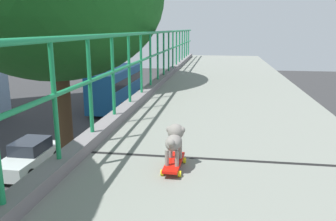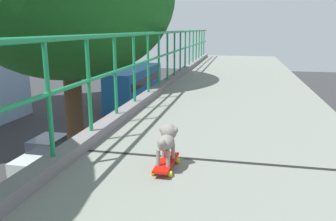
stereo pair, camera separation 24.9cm
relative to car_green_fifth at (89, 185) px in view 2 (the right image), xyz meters
The scene contains 6 objects.
car_green_fifth is the anchor object (origin of this frame).
car_silver_sixth 4.73m from the car_green_fifth, 141.97° to the left, with size 1.76×4.37×1.52m.
car_yellow_cab_seventh 7.55m from the car_green_fifth, 88.88° to the left, with size 1.87×4.16×1.57m.
city_bus 18.71m from the car_green_fifth, 101.16° to the left, with size 2.57×10.70×3.54m.
toy_skateboard 12.33m from the car_green_fifth, 60.05° to the right, with size 0.19×0.50×0.08m.
small_dog 12.41m from the car_green_fifth, 59.98° to the right, with size 0.18×0.39×0.33m.
Camera 2 is at (1.41, -1.86, 7.21)m, focal length 36.67 mm.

